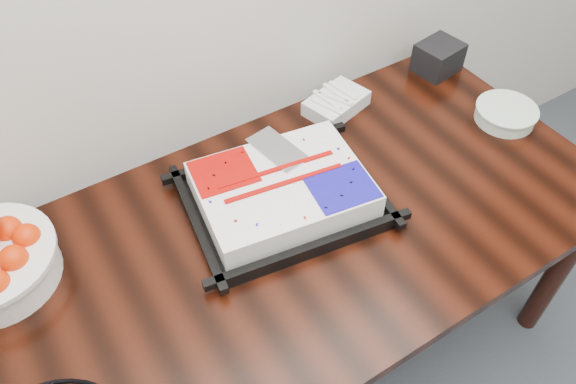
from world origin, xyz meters
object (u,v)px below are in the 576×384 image
table (300,243)px  napkin_box (438,57)px  cake_tray (282,193)px  plate_stack (506,114)px

table → napkin_box: (0.80, 0.34, 0.14)m
cake_tray → plate_stack: cake_tray is taller
cake_tray → napkin_box: cake_tray is taller
napkin_box → plate_stack: bearing=-90.0°
cake_tray → napkin_box: 0.84m
cake_tray → plate_stack: bearing=-5.4°
table → napkin_box: napkin_box is taller
napkin_box → table: bearing=-157.0°
cake_tray → table: bearing=-87.3°
table → cake_tray: size_ratio=3.13×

